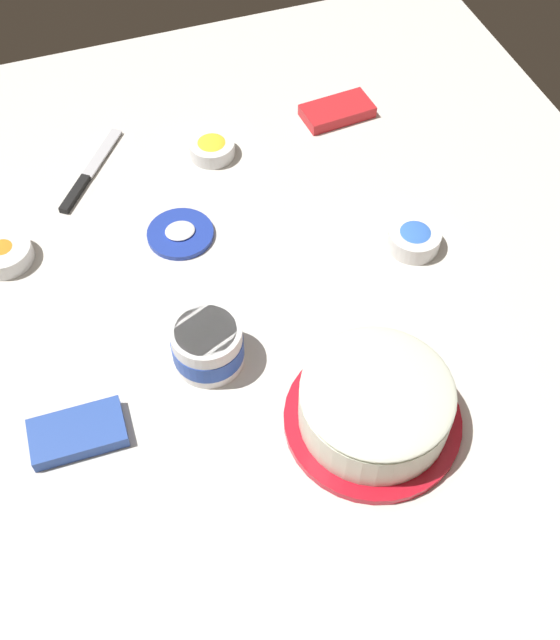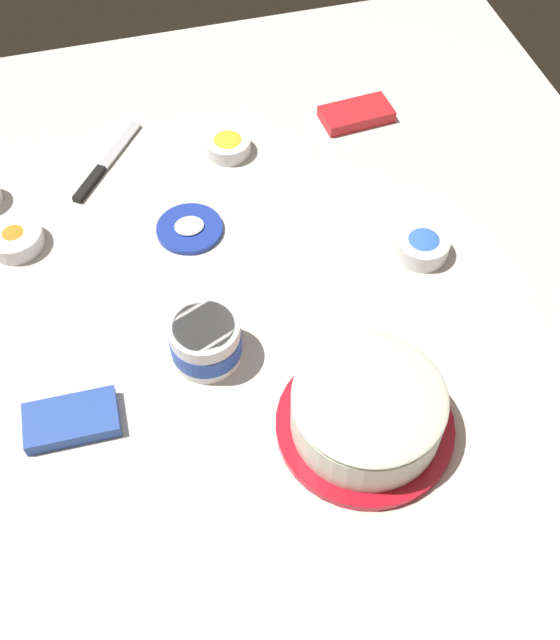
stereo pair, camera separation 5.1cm
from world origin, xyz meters
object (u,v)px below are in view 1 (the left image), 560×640
(frosting_tub_lid, at_px, (180,233))
(sprinkle_bowl_blue, at_px, (414,238))
(frosting_tub, at_px, (207,345))
(sprinkle_bowl_yellow, at_px, (212,148))
(candy_box_lower, at_px, (337,111))
(sprinkle_bowl_orange, at_px, (4,253))
(candy_box_upper, at_px, (78,433))
(spreading_knife, at_px, (86,177))
(frosted_cake, at_px, (375,405))

(frosting_tub_lid, relative_size, sprinkle_bowl_blue, 1.29)
(frosting_tub, bearing_deg, frosting_tub_lid, 84.69)
(sprinkle_bowl_yellow, height_order, candy_box_lower, sprinkle_bowl_yellow)
(sprinkle_bowl_blue, relative_size, sprinkle_bowl_orange, 0.94)
(sprinkle_bowl_yellow, distance_m, candy_box_upper, 0.64)
(spreading_knife, bearing_deg, candy_box_upper, -101.95)
(spreading_knife, relative_size, candy_box_lower, 1.41)
(frosting_tub, xyz_separation_m, sprinkle_bowl_yellow, (0.14, 0.46, -0.02))
(sprinkle_bowl_yellow, xyz_separation_m, candy_box_lower, (0.27, 0.03, -0.01))
(frosting_tub_lid, height_order, spreading_knife, frosting_tub_lid)
(spreading_knife, distance_m, candy_box_lower, 0.52)
(frosting_tub, xyz_separation_m, frosting_tub_lid, (0.03, 0.27, -0.04))
(sprinkle_bowl_orange, relative_size, candy_box_lower, 0.69)
(candy_box_upper, bearing_deg, sprinkle_bowl_blue, 17.42)
(frosting_tub, distance_m, sprinkle_bowl_yellow, 0.48)
(frosting_tub_lid, bearing_deg, sprinkle_bowl_blue, -22.72)
(frosting_tub_lid, relative_size, sprinkle_bowl_orange, 1.22)
(frosted_cake, xyz_separation_m, spreading_knife, (-0.31, 0.66, -0.04))
(sprinkle_bowl_yellow, relative_size, candy_box_lower, 0.62)
(frosting_tub, relative_size, candy_box_lower, 0.79)
(frosted_cake, xyz_separation_m, frosting_tub_lid, (-0.17, 0.46, -0.04))
(frosting_tub_lid, xyz_separation_m, candy_box_upper, (-0.25, -0.34, 0.01))
(frosting_tub, height_order, candy_box_lower, frosting_tub)
(frosting_tub_lid, relative_size, spreading_knife, 0.60)
(candy_box_lower, bearing_deg, sprinkle_bowl_blue, -95.57)
(frosting_tub_lid, height_order, sprinkle_bowl_blue, sprinkle_bowl_blue)
(spreading_knife, relative_size, sprinkle_bowl_yellow, 2.26)
(sprinkle_bowl_orange, xyz_separation_m, candy_box_upper, (0.06, -0.39, -0.01))
(sprinkle_bowl_blue, xyz_separation_m, sprinkle_bowl_yellow, (-0.27, 0.35, -0.00))
(sprinkle_bowl_blue, bearing_deg, candy_box_upper, -164.07)
(sprinkle_bowl_blue, bearing_deg, spreading_knife, 144.93)
(candy_box_lower, bearing_deg, sprinkle_bowl_orange, -171.02)
(frosted_cake, relative_size, frosting_tub, 2.36)
(frosting_tub, xyz_separation_m, sprinkle_bowl_orange, (-0.28, 0.32, -0.02))
(sprinkle_bowl_blue, distance_m, candy_box_upper, 0.65)
(frosted_cake, height_order, frosting_tub, frosted_cake)
(frosting_tub, height_order, candy_box_upper, frosting_tub)
(frosting_tub_lid, distance_m, sprinkle_bowl_yellow, 0.22)
(spreading_knife, bearing_deg, frosting_tub, -77.34)
(spreading_knife, bearing_deg, sprinkle_bowl_yellow, -3.17)
(sprinkle_bowl_orange, xyz_separation_m, sprinkle_bowl_yellow, (0.42, 0.14, -0.00))
(candy_box_lower, bearing_deg, frosting_tub, -135.07)
(frosting_tub_lid, distance_m, sprinkle_bowl_blue, 0.42)
(candy_box_lower, bearing_deg, spreading_knife, 176.86)
(frosted_cake, relative_size, sprinkle_bowl_blue, 2.86)
(frosted_cake, relative_size, frosting_tub_lid, 2.22)
(frosting_tub, bearing_deg, candy_box_lower, 49.64)
(candy_box_lower, bearing_deg, frosted_cake, -112.33)
(spreading_knife, bearing_deg, candy_box_lower, 1.58)
(sprinkle_bowl_yellow, relative_size, candy_box_upper, 0.64)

